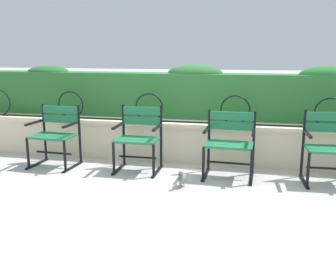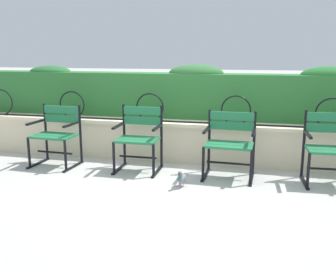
# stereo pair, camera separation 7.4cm
# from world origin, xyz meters

# --- Properties ---
(ground_plane) EXTENTS (60.00, 60.00, 0.00)m
(ground_plane) POSITION_xyz_m (0.00, 0.00, 0.00)
(ground_plane) COLOR #B7B5AF
(stone_wall) EXTENTS (7.36, 0.41, 0.59)m
(stone_wall) POSITION_xyz_m (0.00, 0.75, 0.30)
(stone_wall) COLOR beige
(stone_wall) RESTS_ON ground
(iron_arch_fence) EXTENTS (6.82, 0.02, 0.42)m
(iron_arch_fence) POSITION_xyz_m (-0.35, 0.67, 0.77)
(iron_arch_fence) COLOR black
(iron_arch_fence) RESTS_ON stone_wall
(hedge_row) EXTENTS (7.21, 0.47, 0.82)m
(hedge_row) POSITION_xyz_m (0.02, 1.16, 0.97)
(hedge_row) COLOR #2D7033
(hedge_row) RESTS_ON stone_wall
(park_chair_leftmost) EXTENTS (0.65, 0.55, 0.86)m
(park_chair_leftmost) POSITION_xyz_m (-1.67, 0.14, 0.46)
(park_chair_leftmost) COLOR #237547
(park_chair_leftmost) RESTS_ON ground
(park_chair_centre_left) EXTENTS (0.59, 0.52, 0.88)m
(park_chair_centre_left) POSITION_xyz_m (-0.44, 0.17, 0.47)
(park_chair_centre_left) COLOR #237547
(park_chair_centre_left) RESTS_ON ground
(park_chair_centre_right) EXTENTS (0.65, 0.54, 0.85)m
(park_chair_centre_right) POSITION_xyz_m (0.79, 0.16, 0.46)
(park_chair_centre_right) COLOR #237547
(park_chair_centre_right) RESTS_ON ground
(park_chair_rightmost) EXTENTS (0.64, 0.55, 0.89)m
(park_chair_rightmost) POSITION_xyz_m (2.02, 0.19, 0.47)
(park_chair_rightmost) COLOR #237547
(park_chair_rightmost) RESTS_ON ground
(pigeon_far_side) EXTENTS (0.12, 0.29, 0.22)m
(pigeon_far_side) POSITION_xyz_m (0.27, -0.37, 0.11)
(pigeon_far_side) COLOR slate
(pigeon_far_side) RESTS_ON ground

